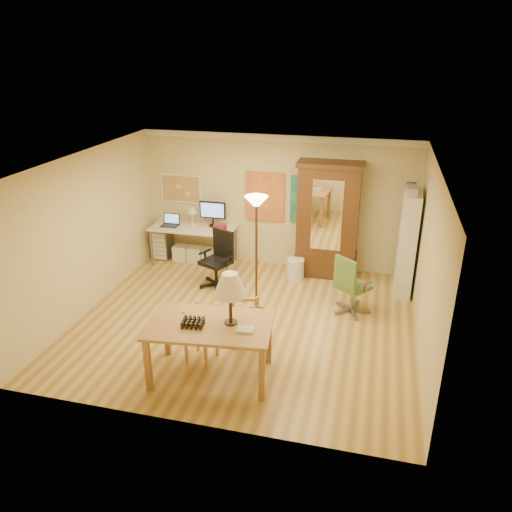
% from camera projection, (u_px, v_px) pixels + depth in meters
% --- Properties ---
extents(floor, '(5.50, 5.50, 0.00)m').
position_uv_depth(floor, '(245.00, 322.00, 8.35)').
color(floor, olive).
rests_on(floor, ground).
extents(crown_molding, '(5.50, 0.08, 0.12)m').
position_uv_depth(crown_molding, '(278.00, 138.00, 9.51)').
color(crown_molding, white).
rests_on(crown_molding, floor).
extents(corkboard, '(0.90, 0.04, 0.62)m').
position_uv_depth(corkboard, '(181.00, 189.00, 10.42)').
color(corkboard, tan).
rests_on(corkboard, floor).
extents(art_panel_left, '(0.80, 0.04, 1.00)m').
position_uv_depth(art_panel_left, '(265.00, 197.00, 10.04)').
color(art_panel_left, gold).
rests_on(art_panel_left, floor).
extents(art_panel_right, '(0.75, 0.04, 0.95)m').
position_uv_depth(art_panel_right, '(309.00, 200.00, 9.84)').
color(art_panel_right, '#225B8B').
rests_on(art_panel_right, floor).
extents(dining_table, '(1.77, 1.18, 1.57)m').
position_uv_depth(dining_table, '(217.00, 313.00, 6.63)').
color(dining_table, olive).
rests_on(dining_table, floor).
extents(ladder_chair_back, '(0.52, 0.51, 0.90)m').
position_uv_depth(ladder_chair_back, '(245.00, 321.00, 7.56)').
color(ladder_chair_back, tan).
rests_on(ladder_chair_back, floor).
extents(ladder_chair_left, '(0.44, 0.45, 0.85)m').
position_uv_depth(ladder_chair_left, '(200.00, 335.00, 7.23)').
color(ladder_chair_left, tan).
rests_on(ladder_chair_left, floor).
extents(torchiere_lamp, '(0.38, 0.38, 2.08)m').
position_uv_depth(torchiere_lamp, '(256.00, 221.00, 7.99)').
color(torchiere_lamp, '#442A1B').
rests_on(torchiere_lamp, floor).
extents(computer_desk, '(1.75, 0.77, 1.32)m').
position_uv_depth(computer_desk, '(196.00, 241.00, 10.46)').
color(computer_desk, beige).
rests_on(computer_desk, floor).
extents(office_chair_black, '(0.67, 0.67, 1.08)m').
position_uv_depth(office_chair_black, '(217.00, 272.00, 9.50)').
color(office_chair_black, black).
rests_on(office_chair_black, floor).
extents(office_chair_green, '(0.68, 0.68, 1.06)m').
position_uv_depth(office_chair_green, '(351.00, 298.00, 8.54)').
color(office_chair_green, slate).
rests_on(office_chair_green, floor).
extents(drawer_cart, '(0.33, 0.40, 0.66)m').
position_uv_depth(drawer_cart, '(163.00, 243.00, 10.75)').
color(drawer_cart, slate).
rests_on(drawer_cart, floor).
extents(armoire, '(1.24, 0.59, 2.28)m').
position_uv_depth(armoire, '(327.00, 227.00, 9.72)').
color(armoire, '#3D2810').
rests_on(armoire, floor).
extents(bookshelf, '(0.29, 0.77, 1.91)m').
position_uv_depth(bookshelf, '(407.00, 244.00, 9.01)').
color(bookshelf, white).
rests_on(bookshelf, floor).
extents(wastebin, '(0.34, 0.34, 0.43)m').
position_uv_depth(wastebin, '(295.00, 269.00, 9.78)').
color(wastebin, silver).
rests_on(wastebin, floor).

